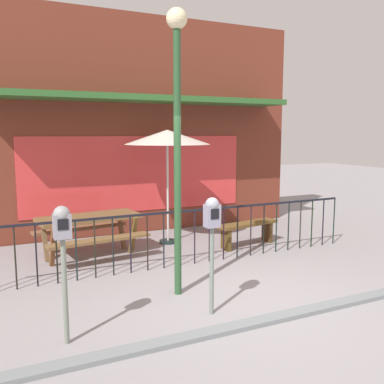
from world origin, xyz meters
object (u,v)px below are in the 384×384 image
(parking_meter_far, at_px, (63,238))
(patio_bench, at_px, (247,229))
(parking_meter_near, at_px, (212,225))
(patio_umbrella, at_px, (167,138))
(street_lamp, at_px, (177,113))
(picnic_table_left, at_px, (89,225))

(parking_meter_far, bearing_deg, patio_bench, 33.07)
(parking_meter_near, xyz_separation_m, parking_meter_far, (-1.78, -0.00, 0.02))
(patio_bench, bearing_deg, patio_umbrella, 146.86)
(parking_meter_far, height_order, street_lamp, street_lamp)
(patio_umbrella, xyz_separation_m, parking_meter_near, (-0.80, -3.47, -1.01))
(parking_meter_near, bearing_deg, patio_umbrella, 76.98)
(patio_bench, bearing_deg, parking_meter_near, -130.23)
(picnic_table_left, distance_m, patio_umbrella, 2.32)
(patio_umbrella, bearing_deg, picnic_table_left, -168.53)
(patio_bench, height_order, parking_meter_far, parking_meter_far)
(patio_umbrella, height_order, street_lamp, street_lamp)
(picnic_table_left, xyz_separation_m, patio_bench, (3.05, -0.55, -0.26))
(street_lamp, bearing_deg, patio_bench, 37.73)
(patio_bench, bearing_deg, street_lamp, -142.27)
(parking_meter_far, bearing_deg, street_lamp, 25.73)
(picnic_table_left, xyz_separation_m, parking_meter_near, (0.88, -3.12, 0.54))
(patio_umbrella, relative_size, parking_meter_near, 1.56)
(picnic_table_left, height_order, patio_umbrella, patio_umbrella)
(patio_umbrella, distance_m, patio_bench, 2.44)
(picnic_table_left, bearing_deg, parking_meter_near, -74.27)
(patio_umbrella, xyz_separation_m, patio_bench, (1.37, -0.90, -1.81))
(parking_meter_near, distance_m, parking_meter_far, 1.78)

